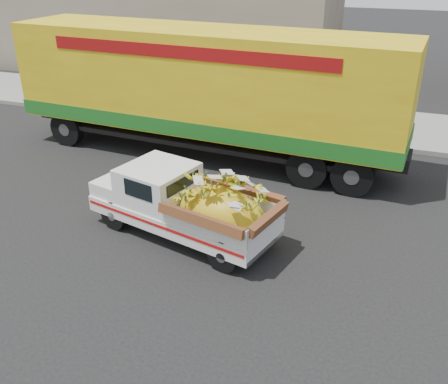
% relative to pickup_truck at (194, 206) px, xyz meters
% --- Properties ---
extents(ground, '(100.00, 100.00, 0.00)m').
position_rel_pickup_truck_xyz_m(ground, '(-0.55, -0.21, -0.81)').
color(ground, black).
rests_on(ground, ground).
extents(curb, '(60.00, 0.25, 0.15)m').
position_rel_pickup_truck_xyz_m(curb, '(-0.55, 7.17, -0.73)').
color(curb, gray).
rests_on(curb, ground).
extents(sidewalk, '(60.00, 4.00, 0.14)m').
position_rel_pickup_truck_xyz_m(sidewalk, '(-0.55, 9.27, -0.74)').
color(sidewalk, gray).
rests_on(sidewalk, ground).
extents(building_left, '(18.00, 6.00, 5.00)m').
position_rel_pickup_truck_xyz_m(building_left, '(-8.55, 15.17, 1.69)').
color(building_left, gray).
rests_on(building_left, ground).
extents(pickup_truck, '(4.53, 2.54, 1.50)m').
position_rel_pickup_truck_xyz_m(pickup_truck, '(0.00, 0.00, 0.00)').
color(pickup_truck, black).
rests_on(pickup_truck, ground).
extents(semi_trailer, '(12.04, 3.25, 3.80)m').
position_rel_pickup_truck_xyz_m(semi_trailer, '(-1.63, 4.72, 1.31)').
color(semi_trailer, black).
rests_on(semi_trailer, ground).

